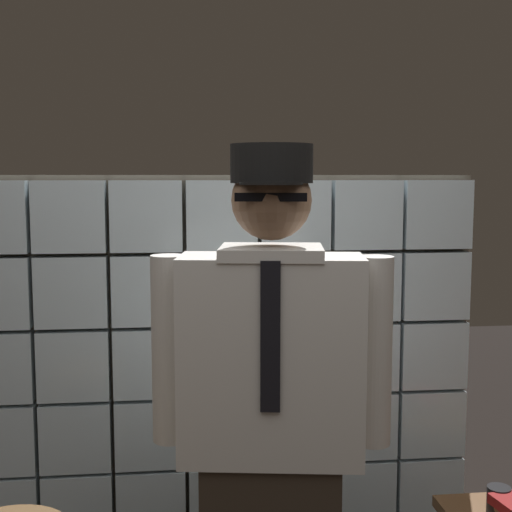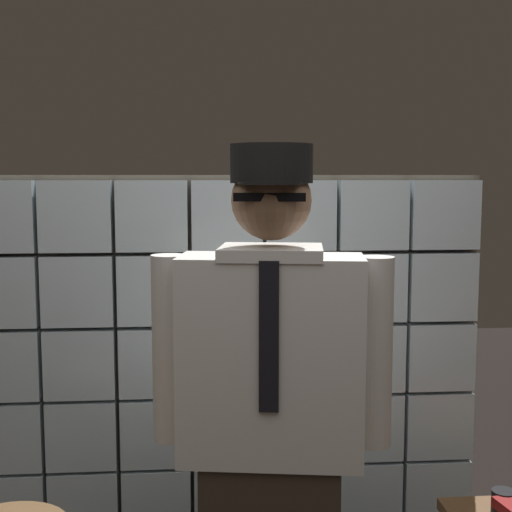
% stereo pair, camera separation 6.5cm
% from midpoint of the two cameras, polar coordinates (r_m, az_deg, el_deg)
% --- Properties ---
extents(glass_block_wall, '(2.03, 0.10, 1.74)m').
position_cam_midpoint_polar(glass_block_wall, '(2.83, -3.45, -11.29)').
color(glass_block_wall, silver).
rests_on(glass_block_wall, ground).
extents(standing_person, '(0.73, 0.35, 1.81)m').
position_cam_midpoint_polar(standing_person, '(2.17, 0.34, -14.34)').
color(standing_person, '#382D23').
rests_on(standing_person, ground).
extents(coffee_mug, '(0.13, 0.08, 0.09)m').
position_cam_midpoint_polar(coffee_mug, '(2.63, 18.60, -18.42)').
color(coffee_mug, black).
rests_on(coffee_mug, side_table).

